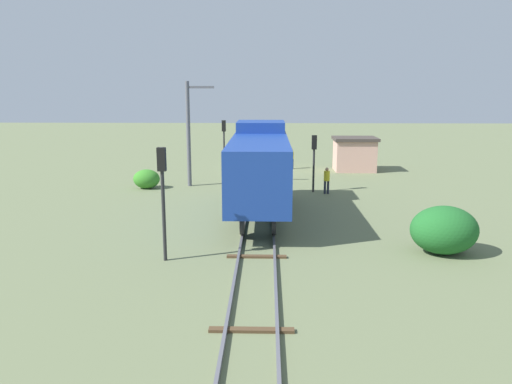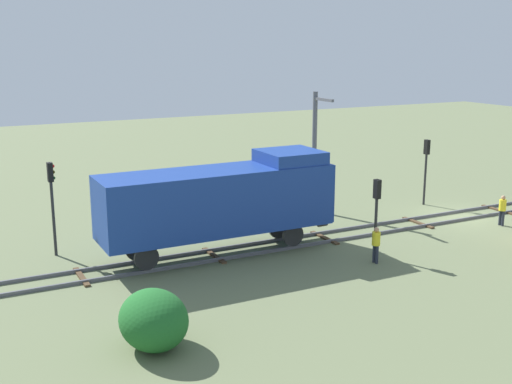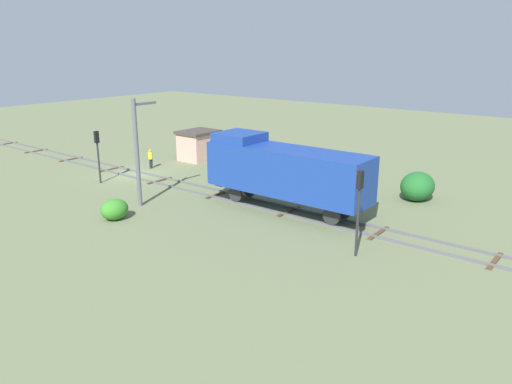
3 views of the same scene
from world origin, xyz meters
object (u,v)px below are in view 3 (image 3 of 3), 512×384
(locomotive, at_px, (284,170))
(traffic_signal_far, at_px, (359,198))
(traffic_signal_mid, at_px, (241,151))
(traffic_signal_near, at_px, (97,147))
(worker_by_signal, at_px, (254,170))
(worker_near_track, at_px, (151,157))
(catenary_mast, at_px, (137,150))
(relay_hut, at_px, (198,145))

(locomotive, height_order, traffic_signal_far, locomotive)
(traffic_signal_mid, bearing_deg, locomotive, 61.93)
(traffic_signal_near, bearing_deg, worker_by_signal, 128.13)
(traffic_signal_near, bearing_deg, traffic_signal_mid, 126.71)
(traffic_signal_near, distance_m, worker_near_track, 5.92)
(locomotive, bearing_deg, traffic_signal_near, -78.13)
(locomotive, bearing_deg, traffic_signal_mid, -118.07)
(worker_near_track, distance_m, catenary_mast, 10.91)
(traffic_signal_near, height_order, worker_by_signal, traffic_signal_near)
(worker_by_signal, relative_size, catenary_mast, 0.24)
(locomotive, bearing_deg, catenary_mast, -59.05)
(locomotive, distance_m, traffic_signal_far, 7.90)
(worker_near_track, relative_size, relay_hut, 0.49)
(traffic_signal_far, xyz_separation_m, relay_hut, (-11.10, -22.01, -1.71))
(locomotive, xyz_separation_m, worker_by_signal, (-4.20, -5.80, -1.78))
(locomotive, bearing_deg, traffic_signal_far, 62.85)
(traffic_signal_far, distance_m, worker_near_track, 23.70)
(traffic_signal_mid, xyz_separation_m, worker_near_track, (1.00, -9.43, -1.59))
(worker_by_signal, bearing_deg, locomotive, 86.65)
(traffic_signal_near, bearing_deg, worker_near_track, -174.09)
(traffic_signal_far, height_order, worker_by_signal, traffic_signal_far)
(traffic_signal_mid, xyz_separation_m, worker_by_signal, (-0.80, 0.57, -1.59))
(catenary_mast, bearing_deg, traffic_signal_near, -103.89)
(traffic_signal_near, xyz_separation_m, catenary_mast, (1.73, 7.00, 0.96))
(traffic_signal_near, height_order, relay_hut, traffic_signal_near)
(traffic_signal_mid, distance_m, traffic_signal_far, 15.12)
(worker_near_track, relative_size, catenary_mast, 0.24)
(traffic_signal_far, relative_size, relay_hut, 1.28)
(relay_hut, bearing_deg, traffic_signal_near, -1.25)
(traffic_signal_mid, relative_size, relay_hut, 1.06)
(locomotive, distance_m, worker_by_signal, 7.38)
(traffic_signal_mid, distance_m, catenary_mast, 8.62)
(traffic_signal_near, distance_m, catenary_mast, 7.28)
(worker_by_signal, xyz_separation_m, catenary_mast, (9.13, -2.42, 2.80))
(traffic_signal_mid, bearing_deg, worker_near_track, -83.95)
(worker_near_track, bearing_deg, catenary_mast, 69.10)
(worker_near_track, height_order, worker_by_signal, same)
(catenary_mast, height_order, relay_hut, catenary_mast)
(traffic_signal_mid, bearing_deg, worker_by_signal, 144.31)
(locomotive, xyz_separation_m, traffic_signal_near, (3.20, -15.23, 0.07))
(traffic_signal_mid, xyz_separation_m, relay_hut, (-4.10, -8.62, -1.20))
(worker_near_track, height_order, catenary_mast, catenary_mast)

